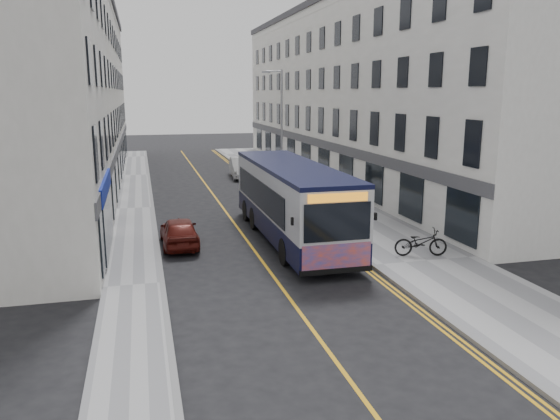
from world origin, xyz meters
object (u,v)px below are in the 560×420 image
car_maroon (179,232)px  pedestrian_near (321,179)px  bicycle (421,242)px  car_white (242,167)px  city_bus (291,199)px  streetlamp (280,128)px  pedestrian_far (315,180)px

car_maroon → pedestrian_near: bearing=-133.5°
bicycle → car_white: bearing=20.2°
city_bus → bicycle: bearing=-43.5°
streetlamp → bicycle: streetlamp is taller
car_white → car_maroon: 19.87m
city_bus → pedestrian_near: city_bus is taller
pedestrian_far → car_white: 9.17m
pedestrian_far → car_white: pedestrian_far is taller
pedestrian_near → pedestrian_far: (-0.59, -0.63, 0.07)m
city_bus → car_maroon: city_bus is taller
pedestrian_far → car_maroon: 14.09m
streetlamp → bicycle: 15.21m
bicycle → pedestrian_far: size_ratio=1.22×
bicycle → pedestrian_near: size_ratio=1.32×
city_bus → bicycle: city_bus is taller
car_white → car_maroon: bearing=-104.5°
pedestrian_near → car_maroon: size_ratio=0.42×
car_maroon → streetlamp: bearing=-125.6°
streetlamp → bicycle: size_ratio=3.74×
city_bus → car_white: city_bus is taller
city_bus → car_maroon: (-5.03, 0.19, -1.25)m
bicycle → pedestrian_near: pedestrian_near is taller
streetlamp → car_maroon: (-7.21, -10.31, -3.73)m
pedestrian_far → car_white: (-3.34, 8.53, -0.20)m
car_white → streetlamp: bearing=-79.8°
city_bus → car_maroon: size_ratio=3.11×
bicycle → car_white: car_white is taller
streetlamp → pedestrian_near: 4.59m
bicycle → car_white: (-3.10, 23.15, 0.11)m
car_white → car_maroon: size_ratio=1.25×
bicycle → streetlamp: bearing=20.9°
city_bus → car_white: bearing=86.4°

